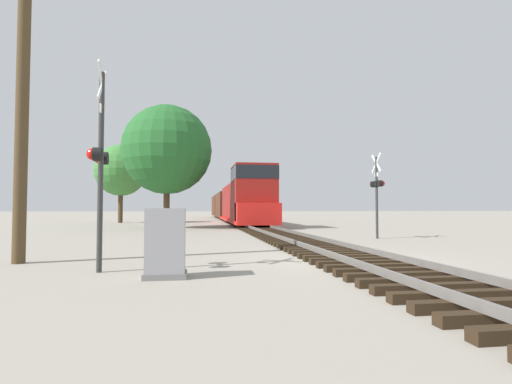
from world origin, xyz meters
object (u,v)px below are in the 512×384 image
(utility_pole, at_px, (22,97))
(crossing_signal_far, at_px, (377,187))
(tree_mid_background, at_px, (121,170))
(relay_cabinet, at_px, (166,244))
(crossing_signal_near, at_px, (100,158))
(tree_far_right, at_px, (167,150))
(freight_train, at_px, (231,205))

(utility_pole, bearing_deg, crossing_signal_far, 27.17)
(tree_mid_background, bearing_deg, relay_cabinet, -78.24)
(crossing_signal_near, xyz_separation_m, crossing_signal_far, (10.70, 8.55, -0.11))
(crossing_signal_near, relative_size, tree_far_right, 0.52)
(tree_mid_background, bearing_deg, utility_pole, -84.42)
(tree_far_right, bearing_deg, crossing_signal_near, -90.03)
(crossing_signal_far, distance_m, utility_pole, 14.84)
(tree_far_right, distance_m, tree_mid_background, 12.97)
(tree_far_right, bearing_deg, tree_mid_background, 114.52)
(crossing_signal_near, relative_size, tree_mid_background, 0.60)
(crossing_signal_near, distance_m, crossing_signal_far, 13.70)
(utility_pole, relative_size, tree_mid_background, 1.08)
(freight_train, bearing_deg, tree_far_right, -109.67)
(utility_pole, bearing_deg, tree_mid_background, 95.58)
(freight_train, bearing_deg, crossing_signal_near, -99.42)
(relay_cabinet, relative_size, utility_pole, 0.17)
(utility_pole, bearing_deg, relay_cabinet, -35.25)
(relay_cabinet, distance_m, utility_pole, 6.05)
(crossing_signal_near, bearing_deg, tree_mid_background, -172.34)
(relay_cabinet, height_order, tree_mid_background, tree_mid_background)
(crossing_signal_near, relative_size, crossing_signal_far, 1.15)
(crossing_signal_near, distance_m, tree_mid_background, 32.80)
(crossing_signal_near, bearing_deg, tree_far_right, 178.18)
(freight_train, xyz_separation_m, tree_mid_background, (-11.69, -5.87, 3.36))
(crossing_signal_near, distance_m, tree_far_right, 20.70)
(relay_cabinet, xyz_separation_m, utility_pole, (-3.94, 2.78, 3.66))
(relay_cabinet, distance_m, tree_far_right, 22.05)
(freight_train, distance_m, relay_cabinet, 39.37)
(tree_far_right, relative_size, tree_mid_background, 1.15)
(crossing_signal_near, height_order, tree_far_right, tree_far_right)
(crossing_signal_near, xyz_separation_m, relay_cabinet, (1.54, -0.95, -1.85))
(utility_pole, relative_size, tree_far_right, 0.94)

